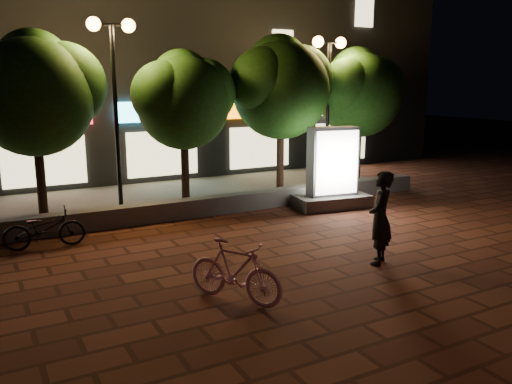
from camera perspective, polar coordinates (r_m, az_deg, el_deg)
ground at (r=10.90m, az=0.16°, el=-7.47°), size 80.00×80.00×0.00m
retaining_wall at (r=14.32m, az=-7.54°, el=-1.77°), size 16.00×0.45×0.50m
sidewalk at (r=16.67m, az=-10.62°, el=-0.66°), size 16.00×5.00×0.08m
building_block at (r=22.59m, az=-16.43°, el=14.98°), size 28.00×8.12×11.30m
tree_left at (r=14.56m, az=-23.04°, el=10.32°), size 3.60×3.00×4.89m
tree_mid at (r=15.49m, az=-7.90°, el=10.34°), size 3.24×2.70×4.50m
tree_right at (r=16.93m, az=2.81°, el=11.75°), size 3.72×3.10×5.07m
tree_far_right at (r=18.80m, az=11.32°, el=10.96°), size 3.48×2.90×4.76m
street_lamp_left at (r=14.63m, az=-15.35°, el=13.13°), size 1.26×0.36×5.18m
street_lamp_right at (r=17.63m, az=7.96°, el=12.73°), size 1.26×0.36×4.98m
ad_kiosk at (r=15.34m, az=8.35°, el=1.81°), size 2.32×1.39×2.37m
scooter_pink at (r=8.78m, az=-2.32°, el=-8.68°), size 1.36×1.77×1.06m
rider at (r=10.74m, az=13.46°, el=-2.79°), size 0.83×0.80×1.91m
scooter_parked at (r=12.45m, az=-22.17°, el=-3.72°), size 1.76×0.75×0.90m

